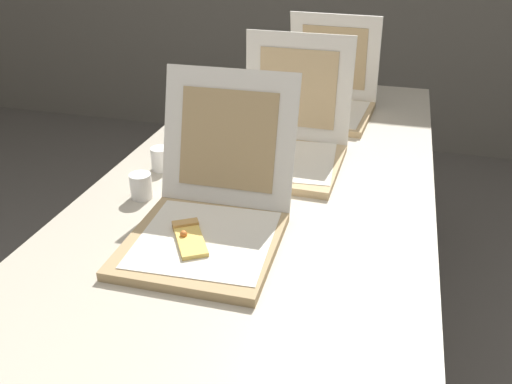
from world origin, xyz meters
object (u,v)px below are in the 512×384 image
cup_white_far (219,125)px  cup_white_mid (161,159)px  pizza_box_back (326,101)px  pizza_box_middle (286,145)px  cup_white_near_center (141,186)px  pizza_box_front (208,219)px  table (264,200)px

cup_white_far → cup_white_mid: bearing=-103.4°
pizza_box_back → cup_white_far: pizza_box_back is taller
cup_white_far → pizza_box_middle: bearing=-30.3°
pizza_box_back → cup_white_far: (-0.31, -0.29, -0.02)m
pizza_box_back → cup_white_near_center: (-0.36, -0.77, -0.02)m
pizza_box_front → pizza_box_back: pizza_box_back is taller
cup_white_mid → cup_white_near_center: (0.02, -0.17, 0.00)m
table → cup_white_mid: bearing=177.1°
table → cup_white_mid: 0.32m
pizza_box_middle → cup_white_mid: size_ratio=5.30×
pizza_box_middle → cup_white_mid: 0.37m
pizza_box_middle → cup_white_near_center: bearing=-133.0°
pizza_box_front → cup_white_mid: size_ratio=6.49×
pizza_box_front → pizza_box_back: (0.13, 0.90, 0.00)m
cup_white_mid → cup_white_near_center: bearing=-82.9°
pizza_box_front → pizza_box_middle: 0.46m
pizza_box_back → cup_white_near_center: pizza_box_back is taller
table → pizza_box_middle: pizza_box_middle is taller
pizza_box_front → pizza_box_back: 0.91m
table → pizza_box_middle: 0.19m
pizza_box_middle → cup_white_mid: pizza_box_middle is taller
pizza_box_middle → cup_white_far: pizza_box_middle is taller
pizza_box_middle → cup_white_near_center: size_ratio=5.30×
pizza_box_middle → pizza_box_back: (0.05, 0.45, -0.00)m
table → cup_white_near_center: 0.34m
table → cup_white_near_center: cup_white_near_center is taller
table → pizza_box_middle: (0.03, 0.17, 0.10)m
cup_white_near_center → table: bearing=28.1°
pizza_box_middle → pizza_box_front: bearing=-98.6°
cup_white_mid → cup_white_far: bearing=76.6°
pizza_box_middle → cup_white_near_center: pizza_box_middle is taller
pizza_box_back → table: bearing=-92.8°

